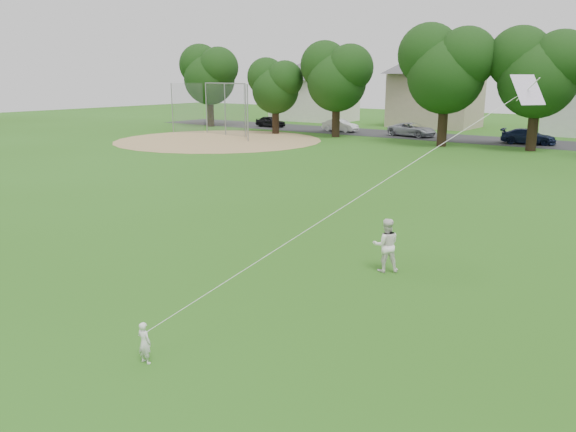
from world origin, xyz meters
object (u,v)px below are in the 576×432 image
Objects in this scene: kite at (350,203)px; toddler at (144,343)px; baseball_backstop at (221,110)px; older_boy at (386,245)px.

toddler is at bearing -124.22° from kite.
toddler is at bearing -49.05° from baseball_backstop.
baseball_backstop reaches higher than toddler.
toddler is 7.73m from older_boy.
toddler is 43.74m from baseball_backstop.
kite is at bearing -126.81° from toddler.
kite is 42.79m from baseball_backstop.
toddler is 0.08× the size of baseball_backstop.
kite is (2.43, 3.58, 2.46)m from toddler.
kite is 0.90× the size of baseball_backstop.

